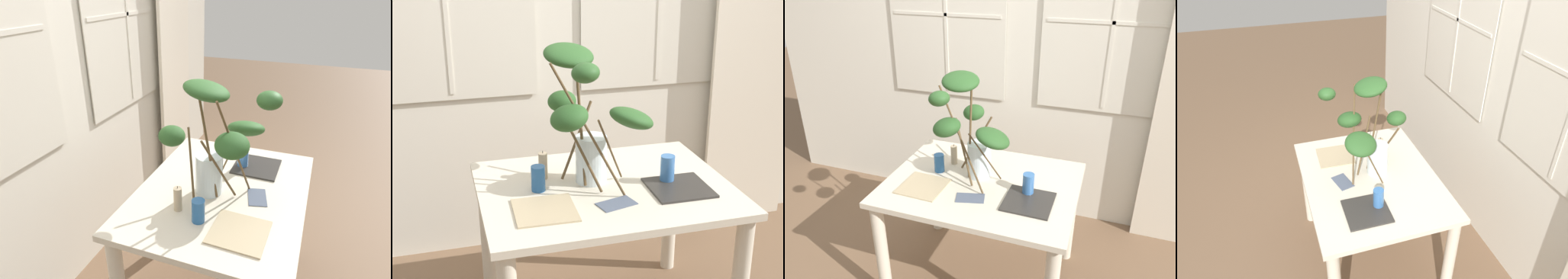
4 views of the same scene
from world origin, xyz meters
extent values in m
cube|color=silver|center=(0.00, 0.98, 1.44)|extent=(4.53, 0.12, 2.89)
cube|color=white|center=(0.62, 0.91, 1.60)|extent=(0.90, 0.01, 1.21)
cube|color=silver|center=(0.62, 0.91, 1.60)|extent=(0.97, 0.01, 1.28)
cube|color=silver|center=(0.62, 0.90, 1.60)|extent=(0.02, 0.01, 1.21)
cube|color=silver|center=(0.62, 0.90, 1.60)|extent=(0.90, 0.01, 0.02)
cube|color=silver|center=(1.25, 0.84, 1.26)|extent=(0.58, 0.03, 2.53)
cube|color=beige|center=(0.00, 0.00, 0.74)|extent=(1.15, 0.89, 0.03)
cylinder|color=beige|center=(0.51, -0.39, 0.36)|extent=(0.08, 0.08, 0.72)
cylinder|color=beige|center=(0.51, 0.39, 0.36)|extent=(0.08, 0.08, 0.72)
cylinder|color=silver|center=(-0.04, 0.07, 0.87)|extent=(0.15, 0.15, 0.22)
cylinder|color=silver|center=(-0.04, 0.07, 0.80)|extent=(0.13, 0.13, 0.07)
cylinder|color=brown|center=(0.02, -0.01, 0.94)|extent=(0.17, 0.15, 0.34)
ellipsoid|color=#285123|center=(0.09, -0.09, 1.10)|extent=(0.29, 0.28, 0.16)
cylinder|color=brown|center=(-0.11, -0.01, 0.95)|extent=(0.17, 0.16, 0.37)
ellipsoid|color=#285123|center=(-0.18, -0.09, 1.13)|extent=(0.25, 0.24, 0.16)
cylinder|color=brown|center=(-0.09, 0.15, 0.94)|extent=(0.18, 0.11, 0.35)
ellipsoid|color=#285123|center=(-0.14, 0.23, 1.11)|extent=(0.19, 0.19, 0.12)
cylinder|color=brown|center=(-0.10, -0.08, 1.06)|extent=(0.31, 0.12, 0.59)
ellipsoid|color=#285123|center=(-0.15, -0.23, 1.35)|extent=(0.15, 0.14, 0.09)
cylinder|color=brown|center=(-0.10, 0.06, 1.07)|extent=(0.03, 0.12, 0.60)
ellipsoid|color=#285123|center=(-0.15, 0.05, 1.36)|extent=(0.25, 0.26, 0.13)
cylinder|color=#235693|center=(-0.30, 0.03, 0.82)|extent=(0.06, 0.06, 0.12)
cylinder|color=#386BAD|center=(0.29, -0.04, 0.82)|extent=(0.07, 0.07, 0.13)
cube|color=tan|center=(-0.32, -0.17, 0.76)|extent=(0.27, 0.27, 0.01)
cube|color=#2D2B28|center=(0.32, -0.12, 0.76)|extent=(0.27, 0.27, 0.01)
cube|color=#4C566B|center=(-0.01, -0.19, 0.76)|extent=(0.18, 0.13, 0.00)
cylinder|color=tan|center=(-0.25, 0.16, 0.82)|extent=(0.04, 0.04, 0.13)
cylinder|color=black|center=(-0.25, 0.16, 0.89)|extent=(0.00, 0.00, 0.01)
camera|label=1|loc=(-1.54, -0.43, 1.81)|focal=31.32mm
camera|label=2|loc=(-0.72, -2.26, 1.86)|focal=52.15mm
camera|label=3|loc=(0.67, -1.92, 2.00)|focal=35.72mm
camera|label=4|loc=(1.88, -0.59, 2.33)|focal=33.55mm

